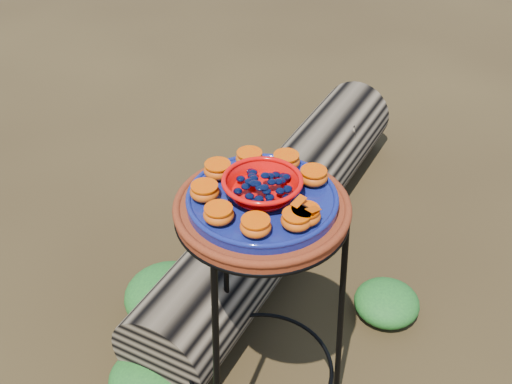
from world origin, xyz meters
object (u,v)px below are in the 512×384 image
terracotta_saucer (262,210)px  red_bowl (262,188)px  cobalt_plate (262,200)px  driftwood_log (280,208)px  plant_stand (261,319)px

terracotta_saucer → red_bowl: red_bowl is taller
cobalt_plate → driftwood_log: size_ratio=0.21×
cobalt_plate → red_bowl: red_bowl is taller
plant_stand → red_bowl: (0.00, 0.00, 0.43)m
cobalt_plate → red_bowl: 0.04m
plant_stand → cobalt_plate: size_ratio=2.05×
cobalt_plate → driftwood_log: 0.94m
plant_stand → red_bowl: size_ratio=4.10×
terracotta_saucer → driftwood_log: size_ratio=0.25×
terracotta_saucer → red_bowl: 0.06m
plant_stand → red_bowl: 0.43m
plant_stand → driftwood_log: 0.76m
red_bowl → terracotta_saucer: bearing=0.0°
plant_stand → cobalt_plate: bearing=0.0°
terracotta_saucer → driftwood_log: bearing=55.5°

